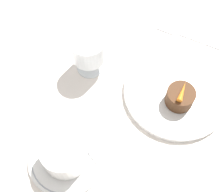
{
  "coord_description": "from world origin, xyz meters",
  "views": [
    {
      "loc": [
        -0.38,
        -0.02,
        0.63
      ],
      "look_at": [
        -0.09,
        0.09,
        0.04
      ],
      "focal_mm": 50.0,
      "sensor_mm": 36.0,
      "label": 1
    }
  ],
  "objects_px": {
    "dinner_plate": "(176,92)",
    "coffee_cup": "(65,153)",
    "dessert_cake": "(180,97)",
    "fork": "(181,34)",
    "wine_glass": "(88,51)"
  },
  "relations": [
    {
      "from": "coffee_cup",
      "to": "wine_glass",
      "type": "height_order",
      "value": "wine_glass"
    },
    {
      "from": "coffee_cup",
      "to": "wine_glass",
      "type": "xyz_separation_m",
      "value": [
        0.23,
        0.04,
        0.02
      ]
    },
    {
      "from": "dinner_plate",
      "to": "coffee_cup",
      "type": "distance_m",
      "value": 0.29
    },
    {
      "from": "wine_glass",
      "to": "fork",
      "type": "height_order",
      "value": "wine_glass"
    },
    {
      "from": "coffee_cup",
      "to": "dinner_plate",
      "type": "bearing_deg",
      "value": -35.99
    },
    {
      "from": "wine_glass",
      "to": "dessert_cake",
      "type": "relative_size",
      "value": 1.63
    },
    {
      "from": "dessert_cake",
      "to": "coffee_cup",
      "type": "bearing_deg",
      "value": 139.02
    },
    {
      "from": "wine_glass",
      "to": "coffee_cup",
      "type": "bearing_deg",
      "value": -169.16
    },
    {
      "from": "dinner_plate",
      "to": "fork",
      "type": "xyz_separation_m",
      "value": [
        0.17,
        0.03,
        -0.01
      ]
    },
    {
      "from": "dinner_plate",
      "to": "coffee_cup",
      "type": "bearing_deg",
      "value": 144.01
    },
    {
      "from": "fork",
      "to": "dinner_plate",
      "type": "bearing_deg",
      "value": -168.85
    },
    {
      "from": "wine_glass",
      "to": "dessert_cake",
      "type": "distance_m",
      "value": 0.22
    },
    {
      "from": "fork",
      "to": "dessert_cake",
      "type": "height_order",
      "value": "dessert_cake"
    },
    {
      "from": "dinner_plate",
      "to": "coffee_cup",
      "type": "relative_size",
      "value": 2.05
    },
    {
      "from": "dinner_plate",
      "to": "coffee_cup",
      "type": "xyz_separation_m",
      "value": [
        -0.23,
        0.17,
        0.04
      ]
    }
  ]
}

